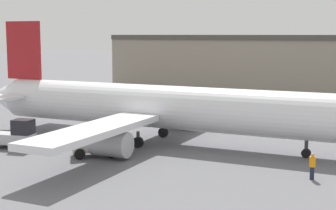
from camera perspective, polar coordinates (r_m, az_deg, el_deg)
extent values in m
plane|color=slate|center=(44.38, 0.00, -4.33)|extent=(400.00, 400.00, 0.00)
cube|color=gray|center=(73.79, 17.71, 3.53)|extent=(63.20, 16.03, 8.58)
cube|color=#47423D|center=(73.62, 17.86, 7.13)|extent=(63.20, 16.35, 0.70)
cylinder|color=white|center=(43.82, 0.00, -0.24)|extent=(32.66, 7.31, 3.68)
cone|color=white|center=(54.14, -17.74, 0.93)|extent=(4.42, 3.93, 3.50)
cube|color=white|center=(52.53, 2.51, 0.39)|extent=(4.91, 14.22, 0.50)
cube|color=white|center=(37.13, -8.12, -2.80)|extent=(4.91, 14.22, 0.50)
cylinder|color=#ADADB2|center=(50.83, 1.59, -1.42)|extent=(3.22, 2.28, 1.96)
cylinder|color=#ADADB2|center=(39.12, -6.39, -4.28)|extent=(3.22, 2.28, 1.96)
cube|color=maroon|center=(51.96, -15.71, 5.86)|extent=(3.91, 0.80, 5.57)
cube|color=white|center=(55.36, -12.80, 1.64)|extent=(3.79, 4.76, 0.24)
cylinder|color=#38383D|center=(40.75, 15.07, -4.73)|extent=(0.28, 0.28, 1.35)
cylinder|color=black|center=(40.82, 15.05, -5.18)|extent=(0.73, 0.43, 0.70)
cylinder|color=#38383D|center=(42.88, -3.34, -3.85)|extent=(0.28, 0.28, 1.35)
cylinder|color=black|center=(42.92, -3.34, -4.15)|extent=(0.93, 0.45, 0.90)
cylinder|color=#38383D|center=(47.05, -0.54, -2.79)|extent=(0.28, 0.28, 1.35)
cylinder|color=black|center=(47.10, -0.54, -3.06)|extent=(0.93, 0.45, 0.90)
cylinder|color=#1E2338|center=(34.90, 15.67, -7.28)|extent=(0.28, 0.28, 0.85)
cylinder|color=orange|center=(34.71, 15.71, -6.07)|extent=(0.39, 0.39, 0.67)
sphere|color=tan|center=(34.61, 15.74, -5.33)|extent=(0.25, 0.25, 0.25)
cube|color=#B2B2B7|center=(44.41, -16.79, -3.58)|extent=(3.77, 2.45, 0.85)
cube|color=black|center=(43.72, -15.76, -2.34)|extent=(1.86, 1.74, 1.21)
cylinder|color=black|center=(43.24, -15.92, -4.43)|extent=(0.84, 0.50, 0.79)
cylinder|color=black|center=(44.51, -14.92, -4.04)|extent=(0.84, 0.50, 0.79)
cylinder|color=black|center=(45.76, -17.57, -3.82)|extent=(0.84, 0.50, 0.79)
cube|color=beige|center=(40.26, -8.14, -4.45)|extent=(3.62, 3.64, 0.85)
cube|color=black|center=(40.16, -6.80, -2.96)|extent=(2.15, 2.15, 1.21)
cube|color=#333333|center=(40.00, -9.05, -3.05)|extent=(2.34, 2.35, 0.81)
cylinder|color=black|center=(39.66, -6.27, -5.24)|extent=(0.78, 0.78, 0.82)
cylinder|color=black|center=(41.30, -6.58, -4.72)|extent=(0.78, 0.78, 0.82)
cylinder|color=black|center=(39.44, -9.76, -5.38)|extent=(0.78, 0.78, 0.82)
cylinder|color=black|center=(41.09, -9.92, -4.85)|extent=(0.78, 0.78, 0.82)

